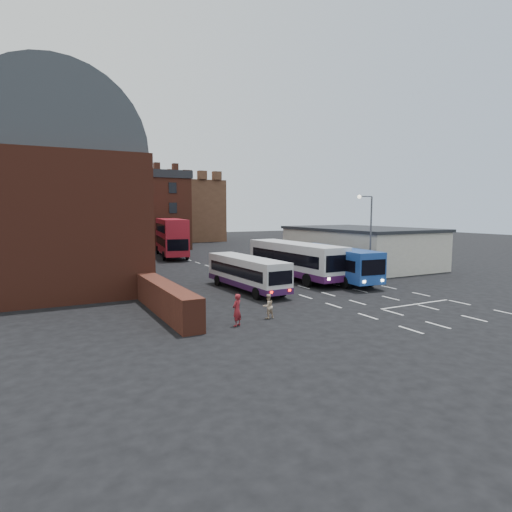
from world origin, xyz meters
name	(u,v)px	position (x,y,z in m)	size (l,w,h in m)	color
ground	(326,303)	(0.00, 0.00, 0.00)	(180.00, 180.00, 0.00)	black
railway_station	(49,194)	(-15.50, 21.00, 7.64)	(12.00, 28.00, 16.00)	#602B1E
forecourt_wall	(166,299)	(-10.20, 2.00, 0.90)	(1.20, 10.00, 1.80)	#602B1E
cream_building	(359,246)	(15.00, 14.00, 2.16)	(10.40, 16.40, 4.25)	beige
brick_terrace	(113,215)	(-6.00, 46.00, 5.50)	(22.00, 10.00, 11.00)	brown
castle_keep	(157,211)	(6.00, 66.00, 6.00)	(22.00, 22.00, 12.00)	brown
bus_white_outbound	(247,271)	(-2.65, 6.46, 1.51)	(2.66, 9.47, 2.56)	silver
bus_white_inbound	(295,258)	(3.62, 9.43, 1.91)	(3.20, 11.92, 3.24)	silver
bus_blue	(334,261)	(6.00, 6.92, 1.74)	(3.43, 10.96, 2.94)	#1E4498
bus_red_double	(171,237)	(-0.83, 32.57, 2.66)	(4.84, 12.80, 5.00)	#A51524
street_lamp	(368,230)	(8.34, 5.29, 4.47)	(1.51, 0.34, 7.41)	#4B4D55
pedestrian_red	(237,310)	(-7.60, -2.35, 0.86)	(0.63, 0.41, 1.73)	maroon
pedestrian_beige	(268,306)	(-5.35, -1.71, 0.70)	(0.68, 0.53, 1.40)	tan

